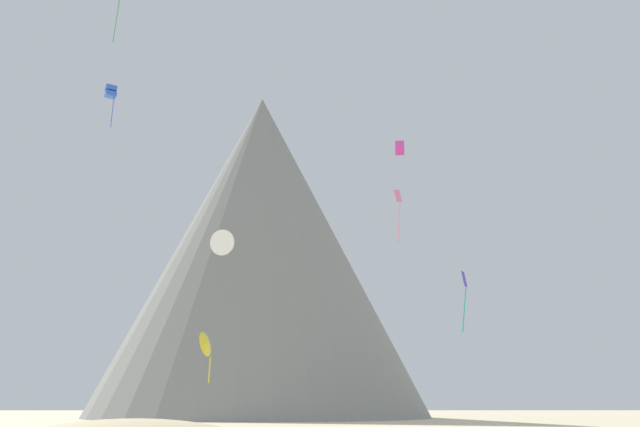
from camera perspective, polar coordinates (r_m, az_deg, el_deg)
rock_massif at (r=145.17m, az=-3.67°, el=-3.44°), size 75.81×75.81×53.71m
kite_yellow_low at (r=58.91m, az=-7.49°, el=-8.55°), size 1.09×1.78×3.43m
kite_pink_mid at (r=81.64m, az=5.17°, el=0.54°), size 0.83×0.56×5.23m
kite_magenta_high at (r=95.93m, az=5.28°, el=4.33°), size 1.00×0.81×1.63m
kite_white_mid at (r=69.44m, az=-6.49°, el=-1.91°), size 2.16×1.64×2.06m
kite_indigo_low at (r=68.52m, az=9.50°, el=-5.02°), size 0.55×0.70×4.80m
kite_blue_high at (r=97.29m, az=-13.64°, el=7.80°), size 1.56×1.54×4.64m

